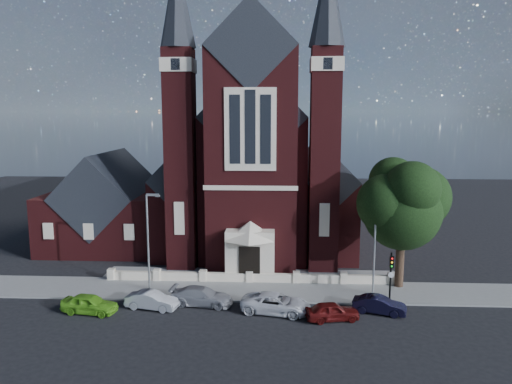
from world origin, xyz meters
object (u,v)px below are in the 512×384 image
(street_lamp_right, at_px, (376,240))
(car_lime_van, at_px, (90,304))
(car_white_suv, at_px, (276,303))
(traffic_signal, at_px, (391,271))
(street_tree, at_px, (405,206))
(parish_hall, at_px, (109,209))
(car_silver_b, at_px, (202,296))
(car_navy, at_px, (379,305))
(church, at_px, (258,167))
(car_silver_a, at_px, (152,300))
(street_lamp_left, at_px, (149,237))
(car_dark_red, at_px, (332,311))

(street_lamp_right, relative_size, car_lime_van, 1.97)
(car_lime_van, bearing_deg, car_white_suv, -78.00)
(street_lamp_right, bearing_deg, traffic_signal, -59.99)
(street_tree, xyz_separation_m, car_white_suv, (-10.27, -5.51, -6.25))
(street_lamp_right, distance_m, traffic_signal, 2.71)
(parish_hall, height_order, car_silver_b, parish_hall)
(traffic_signal, bearing_deg, car_navy, -120.98)
(church, relative_size, traffic_signal, 8.72)
(car_lime_van, bearing_deg, street_lamp_right, -69.11)
(street_lamp_right, relative_size, car_white_suv, 1.60)
(street_lamp_right, distance_m, car_silver_a, 17.78)
(street_lamp_left, distance_m, car_dark_red, 15.54)
(street_lamp_right, height_order, car_dark_red, street_lamp_right)
(church, height_order, car_silver_a, church)
(car_navy, bearing_deg, church, 40.56)
(street_lamp_left, bearing_deg, parish_hall, 120.02)
(car_silver_a, bearing_deg, car_dark_red, -84.56)
(street_lamp_left, bearing_deg, street_lamp_right, 0.00)
(parish_hall, xyz_separation_m, street_tree, (28.60, -12.29, 2.95))
(church, distance_m, street_tree, 21.38)
(traffic_signal, height_order, car_navy, traffic_signal)
(street_lamp_left, bearing_deg, car_silver_b, -29.59)
(street_lamp_left, distance_m, car_silver_b, 6.59)
(church, distance_m, street_lamp_left, 20.84)
(traffic_signal, distance_m, car_white_suv, 9.15)
(car_dark_red, bearing_deg, street_tree, -54.86)
(traffic_signal, relative_size, car_white_suv, 0.79)
(street_lamp_left, relative_size, car_navy, 2.11)
(street_tree, xyz_separation_m, car_silver_a, (-19.48, -5.24, -6.31))
(car_silver_b, xyz_separation_m, car_dark_red, (9.59, -2.31, -0.04))
(street_tree, bearing_deg, car_silver_a, -164.96)
(street_tree, bearing_deg, traffic_signal, -115.95)
(car_dark_red, bearing_deg, car_silver_b, 65.20)
(street_lamp_left, bearing_deg, car_lime_van, -125.97)
(street_lamp_left, height_order, car_dark_red, street_lamp_left)
(church, distance_m, parish_hall, 17.26)
(parish_hall, relative_size, street_lamp_right, 1.51)
(parish_hall, bearing_deg, car_lime_van, -75.51)
(church, relative_size, street_tree, 3.26)
(street_tree, height_order, car_silver_a, street_tree)
(car_silver_a, distance_m, car_silver_b, 3.70)
(street_lamp_left, bearing_deg, traffic_signal, -4.76)
(traffic_signal, xyz_separation_m, car_lime_van, (-22.21, -2.97, -1.88))
(parish_hall, xyz_separation_m, traffic_signal, (27.00, -15.57, -1.43))
(traffic_signal, xyz_separation_m, car_white_suv, (-8.68, -2.22, -1.88))
(car_white_suv, bearing_deg, car_silver_b, 89.25)
(car_lime_van, distance_m, car_dark_red, 17.50)
(street_tree, bearing_deg, car_silver_b, -164.78)
(traffic_signal, bearing_deg, street_lamp_right, 120.01)
(parish_hall, bearing_deg, street_lamp_right, -28.22)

